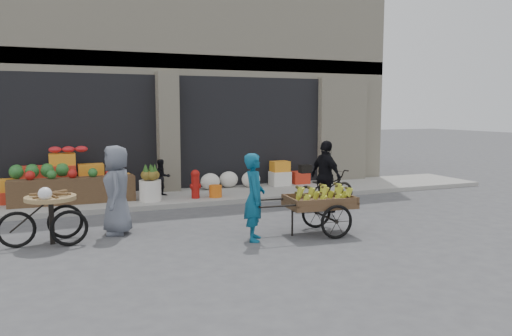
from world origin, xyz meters
name	(u,v)px	position (x,y,z in m)	size (l,w,h in m)	color
ground	(229,238)	(0.00, 0.00, 0.00)	(80.00, 80.00, 0.00)	#424244
sidewalk	(177,198)	(0.00, 4.10, 0.06)	(18.00, 2.20, 0.12)	gray
building	(147,76)	(0.00, 8.03, 3.37)	(14.00, 6.45, 7.00)	beige
fruit_display	(72,178)	(-2.48, 4.38, 0.67)	(3.10, 1.12, 1.24)	red
pineapple_bin	(150,191)	(-0.75, 3.60, 0.37)	(0.52, 0.52, 0.50)	silver
fire_hydrant	(195,183)	(0.35, 3.55, 0.50)	(0.22, 0.22, 0.71)	#A5140F
orange_bucket	(215,191)	(0.85, 3.50, 0.27)	(0.32, 0.32, 0.30)	orange
right_bay_goods	(262,176)	(2.61, 4.70, 0.41)	(3.35, 0.60, 0.70)	silver
seated_person	(162,178)	(-0.35, 4.20, 0.58)	(0.45, 0.35, 0.93)	black
banana_cart	(317,200)	(1.63, -0.30, 0.63)	(2.14, 1.01, 0.87)	brown
vendor_woman	(254,197)	(0.38, -0.29, 0.77)	(0.56, 0.37, 1.55)	navy
tricycle_cart	(51,212)	(-2.94, 0.78, 0.57)	(1.44, 0.91, 0.95)	#9E7F51
vendor_grey	(117,190)	(-1.80, 1.09, 0.82)	(0.81, 0.52, 1.65)	slate
bicycle	(325,189)	(2.98, 1.79, 0.45)	(0.60, 1.72, 0.90)	black
cyclist	(326,176)	(2.78, 1.39, 0.81)	(0.95, 0.39, 1.62)	black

